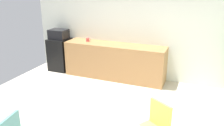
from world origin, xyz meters
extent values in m
cube|color=silver|center=(0.00, 3.00, 1.30)|extent=(6.00, 0.10, 2.60)
cube|color=#9E7042|center=(-0.60, 2.65, 0.45)|extent=(2.60, 0.60, 0.90)
cube|color=black|center=(-2.25, 2.65, 0.45)|extent=(0.54, 0.54, 0.90)
cube|color=black|center=(-2.25, 2.65, 1.03)|extent=(0.48, 0.38, 0.26)
cube|color=#D8CC4C|center=(1.05, 0.21, 0.64)|extent=(0.34, 0.24, 0.38)
cylinder|color=#D84C4C|center=(-1.37, 2.66, 0.95)|extent=(0.08, 0.08, 0.09)
torus|color=#D84C4C|center=(-1.31, 2.66, 0.95)|extent=(0.06, 0.01, 0.06)
camera|label=1|loc=(1.50, -2.74, 2.41)|focal=38.13mm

